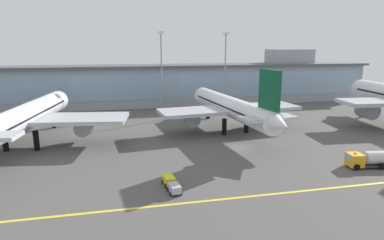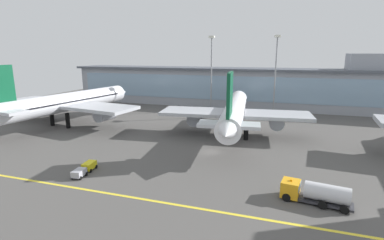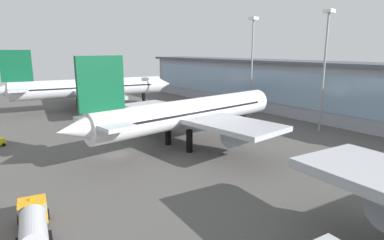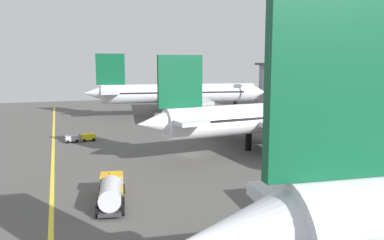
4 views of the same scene
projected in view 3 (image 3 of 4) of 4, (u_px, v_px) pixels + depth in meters
The scene contains 7 objects.
ground_plane at pixel (116, 155), 53.43m from camera, with size 188.94×188.94×0.00m, color #514F4C.
terminal_building at pixel (319, 88), 81.21m from camera, with size 137.96×14.00×19.41m.
airliner_near_left at pixel (89, 88), 92.52m from camera, with size 42.68×50.14×17.03m.
airliner_near_right at pixel (190, 113), 57.78m from camera, with size 36.02×47.34×16.32m.
fuel_tanker_truck at pixel (33, 223), 29.61m from camera, with size 9.32×4.16×2.90m.
apron_light_mast_west at pixel (325, 54), 65.75m from camera, with size 1.80×1.80×24.96m.
apron_light_mast_centre at pixel (252, 53), 82.58m from camera, with size 1.80×1.80×25.11m.
Camera 3 is at (48.67, -19.56, 17.18)m, focal length 30.13 mm.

